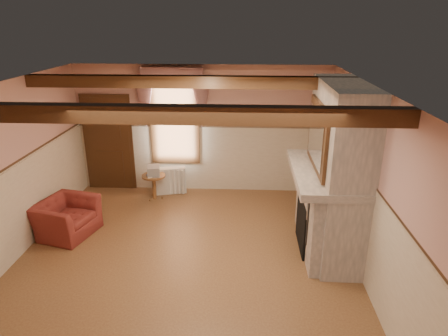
# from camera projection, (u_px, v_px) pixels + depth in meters

# --- Properties ---
(floor) EXTENTS (5.50, 6.00, 0.01)m
(floor) POSITION_uv_depth(u_px,v_px,m) (184.00, 262.00, 6.43)
(floor) COLOR brown
(floor) RESTS_ON ground
(ceiling) EXTENTS (5.50, 6.00, 0.01)m
(ceiling) POSITION_uv_depth(u_px,v_px,m) (177.00, 87.00, 5.45)
(ceiling) COLOR silver
(ceiling) RESTS_ON wall_back
(wall_back) EXTENTS (5.50, 0.02, 2.80)m
(wall_back) POSITION_uv_depth(u_px,v_px,m) (202.00, 130.00, 8.75)
(wall_back) COLOR tan
(wall_back) RESTS_ON floor
(wall_front) EXTENTS (5.50, 0.02, 2.80)m
(wall_front) POSITION_uv_depth(u_px,v_px,m) (122.00, 328.00, 3.13)
(wall_front) COLOR tan
(wall_front) RESTS_ON floor
(wall_left) EXTENTS (0.02, 6.00, 2.80)m
(wall_left) POSITION_uv_depth(u_px,v_px,m) (2.00, 178.00, 6.08)
(wall_left) COLOR tan
(wall_left) RESTS_ON floor
(wall_right) EXTENTS (0.02, 6.00, 2.80)m
(wall_right) POSITION_uv_depth(u_px,v_px,m) (369.00, 186.00, 5.80)
(wall_right) COLOR tan
(wall_right) RESTS_ON floor
(wainscot) EXTENTS (5.50, 6.00, 1.50)m
(wainscot) POSITION_uv_depth(u_px,v_px,m) (183.00, 221.00, 6.17)
(wainscot) COLOR beige
(wainscot) RESTS_ON floor
(chair_rail) EXTENTS (5.50, 6.00, 0.08)m
(chair_rail) POSITION_uv_depth(u_px,v_px,m) (181.00, 176.00, 5.90)
(chair_rail) COLOR black
(chair_rail) RESTS_ON wainscot
(firebox) EXTENTS (0.20, 0.95, 0.90)m
(firebox) POSITION_uv_depth(u_px,v_px,m) (306.00, 223.00, 6.73)
(firebox) COLOR black
(firebox) RESTS_ON floor
(armchair) EXTENTS (1.10, 1.19, 0.65)m
(armchair) POSITION_uv_depth(u_px,v_px,m) (66.00, 218.00, 7.17)
(armchair) COLOR maroon
(armchair) RESTS_ON floor
(side_table) EXTENTS (0.64, 0.64, 0.55)m
(side_table) POSITION_uv_depth(u_px,v_px,m) (154.00, 187.00, 8.62)
(side_table) COLOR brown
(side_table) RESTS_ON floor
(book_stack) EXTENTS (0.32, 0.37, 0.20)m
(book_stack) POSITION_uv_depth(u_px,v_px,m) (153.00, 171.00, 8.48)
(book_stack) COLOR #B7AD8C
(book_stack) RESTS_ON side_table
(radiator) EXTENTS (0.72, 0.35, 0.60)m
(radiator) POSITION_uv_depth(u_px,v_px,m) (170.00, 181.00, 8.89)
(radiator) COLOR silver
(radiator) RESTS_ON floor
(bowl) EXTENTS (0.34, 0.34, 0.08)m
(bowl) POSITION_uv_depth(u_px,v_px,m) (324.00, 163.00, 6.56)
(bowl) COLOR brown
(bowl) RESTS_ON mantel
(mantel_clock) EXTENTS (0.14, 0.24, 0.20)m
(mantel_clock) POSITION_uv_depth(u_px,v_px,m) (318.00, 148.00, 7.10)
(mantel_clock) COLOR #311F0D
(mantel_clock) RESTS_ON mantel
(oil_lamp) EXTENTS (0.11, 0.11, 0.28)m
(oil_lamp) POSITION_uv_depth(u_px,v_px,m) (322.00, 153.00, 6.70)
(oil_lamp) COLOR gold
(oil_lamp) RESTS_ON mantel
(candle_red) EXTENTS (0.06, 0.06, 0.16)m
(candle_red) POSITION_uv_depth(u_px,v_px,m) (331.00, 173.00, 6.02)
(candle_red) COLOR #AA1523
(candle_red) RESTS_ON mantel
(jar_yellow) EXTENTS (0.06, 0.06, 0.12)m
(jar_yellow) POSITION_uv_depth(u_px,v_px,m) (330.00, 172.00, 6.10)
(jar_yellow) COLOR gold
(jar_yellow) RESTS_ON mantel
(fireplace) EXTENTS (0.85, 2.00, 2.80)m
(fireplace) POSITION_uv_depth(u_px,v_px,m) (337.00, 171.00, 6.38)
(fireplace) COLOR gray
(fireplace) RESTS_ON floor
(mantel) EXTENTS (1.05, 2.05, 0.12)m
(mantel) POSITION_uv_depth(u_px,v_px,m) (326.00, 173.00, 6.40)
(mantel) COLOR gray
(mantel) RESTS_ON fireplace
(overmantel_mirror) EXTENTS (0.06, 1.44, 1.04)m
(overmantel_mirror) POSITION_uv_depth(u_px,v_px,m) (317.00, 136.00, 6.20)
(overmantel_mirror) COLOR silver
(overmantel_mirror) RESTS_ON fireplace
(door) EXTENTS (1.10, 0.10, 2.10)m
(door) POSITION_uv_depth(u_px,v_px,m) (109.00, 144.00, 8.92)
(door) COLOR black
(door) RESTS_ON floor
(window) EXTENTS (1.06, 0.08, 2.02)m
(window) POSITION_uv_depth(u_px,v_px,m) (174.00, 118.00, 8.66)
(window) COLOR white
(window) RESTS_ON wall_back
(window_drapes) EXTENTS (1.30, 0.14, 1.40)m
(window_drapes) POSITION_uv_depth(u_px,v_px,m) (172.00, 91.00, 8.37)
(window_drapes) COLOR gray
(window_drapes) RESTS_ON wall_back
(ceiling_beam_front) EXTENTS (5.50, 0.18, 0.20)m
(ceiling_beam_front) POSITION_uv_depth(u_px,v_px,m) (160.00, 114.00, 4.36)
(ceiling_beam_front) COLOR black
(ceiling_beam_front) RESTS_ON ceiling
(ceiling_beam_back) EXTENTS (5.50, 0.18, 0.20)m
(ceiling_beam_back) POSITION_uv_depth(u_px,v_px,m) (189.00, 82.00, 6.61)
(ceiling_beam_back) COLOR black
(ceiling_beam_back) RESTS_ON ceiling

